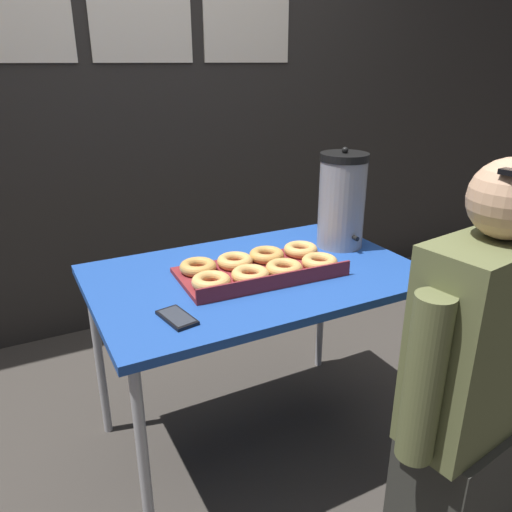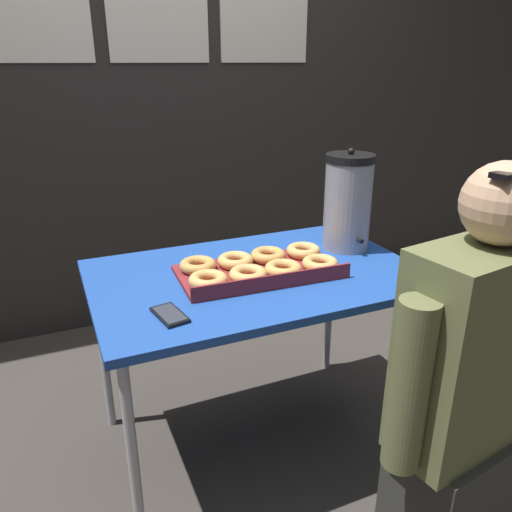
% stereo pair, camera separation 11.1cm
% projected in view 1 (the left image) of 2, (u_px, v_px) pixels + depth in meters
% --- Properties ---
extents(ground_plane, '(12.00, 12.00, 0.00)m').
position_uv_depth(ground_plane, '(256.00, 437.00, 1.98)').
color(ground_plane, '#3D3833').
extents(back_wall, '(6.00, 0.11, 2.51)m').
position_uv_depth(back_wall, '(144.00, 89.00, 2.54)').
color(back_wall, '#282623').
rests_on(back_wall, ground).
extents(folding_table, '(1.11, 0.72, 0.71)m').
position_uv_depth(folding_table, '(256.00, 286.00, 1.74)').
color(folding_table, '#1E479E').
rests_on(folding_table, ground).
extents(donut_box, '(0.56, 0.33, 0.05)m').
position_uv_depth(donut_box, '(260.00, 267.00, 1.70)').
color(donut_box, maroon).
rests_on(donut_box, folding_table).
extents(coffee_urn, '(0.18, 0.21, 0.39)m').
position_uv_depth(coffee_urn, '(342.00, 201.00, 1.90)').
color(coffee_urn, '#939399').
rests_on(coffee_urn, folding_table).
extents(cell_phone, '(0.09, 0.14, 0.01)m').
position_uv_depth(cell_phone, '(177.00, 318.00, 1.40)').
color(cell_phone, black).
rests_on(cell_phone, folding_table).
extents(person_seated, '(0.57, 0.28, 1.19)m').
position_uv_depth(person_seated, '(474.00, 388.00, 1.36)').
color(person_seated, '#33332D').
rests_on(person_seated, ground).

